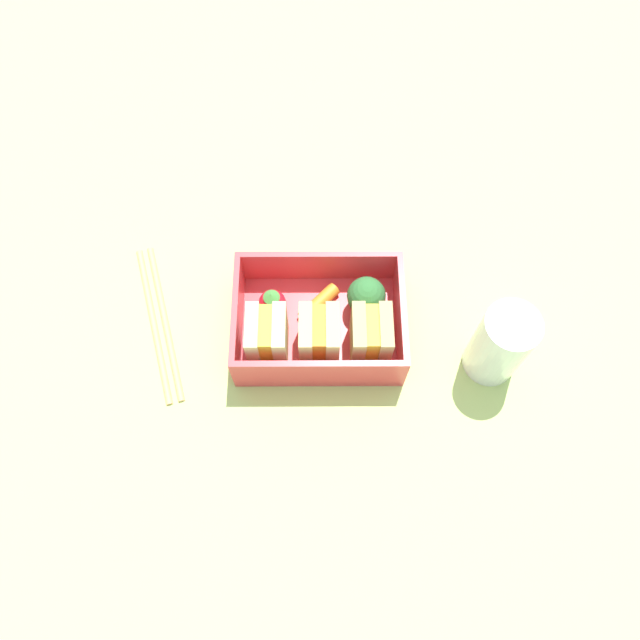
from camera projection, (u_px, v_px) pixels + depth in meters
ground_plane at (320, 334)px, 66.31cm from camera, size 120.00×120.00×2.00cm
bento_tray at (320, 328)px, 64.85cm from camera, size 16.94×12.25×1.20cm
bento_rim at (320, 317)px, 62.17cm from camera, size 16.94×12.25×4.67cm
sandwich_left at (372, 336)px, 60.65cm from camera, size 3.82×4.70×5.90cm
sandwich_center_left at (320, 336)px, 60.65cm from camera, size 3.82×4.70×5.90cm
sandwich_center at (268, 336)px, 60.64cm from camera, size 3.82×4.70×5.90cm
broccoli_floret at (367, 296)px, 62.76cm from camera, size 3.94×3.94×4.69cm
carrot_stick_far_left at (321, 303)px, 64.57cm from camera, size 4.38×4.44×1.44cm
strawberry_far_left at (273, 303)px, 63.68cm from camera, size 2.83×2.83×3.43cm
chopstick_pair at (160, 321)px, 65.43cm from camera, size 6.87×18.10×0.70cm
drinking_glass at (501, 344)px, 59.54cm from camera, size 5.27×5.27×9.67cm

